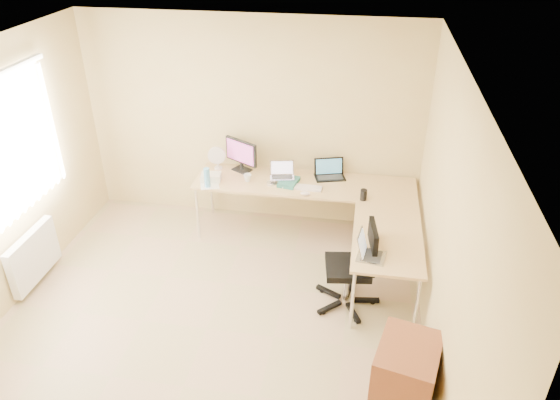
% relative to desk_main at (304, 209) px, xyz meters
% --- Properties ---
extents(floor, '(4.50, 4.50, 0.00)m').
position_rel_desk_main_xyz_m(floor, '(-0.72, -1.85, -0.36)').
color(floor, tan).
rests_on(floor, ground).
extents(ceiling, '(4.50, 4.50, 0.00)m').
position_rel_desk_main_xyz_m(ceiling, '(-0.72, -1.85, 2.24)').
color(ceiling, white).
rests_on(ceiling, ground).
extents(wall_back, '(4.50, 0.00, 4.50)m').
position_rel_desk_main_xyz_m(wall_back, '(-0.72, 0.40, 0.93)').
color(wall_back, '#CCB97E').
rests_on(wall_back, ground).
extents(wall_right, '(0.00, 4.50, 4.50)m').
position_rel_desk_main_xyz_m(wall_right, '(1.38, -1.85, 0.93)').
color(wall_right, '#CCB97E').
rests_on(wall_right, ground).
extents(desk_main, '(2.65, 0.70, 0.73)m').
position_rel_desk_main_xyz_m(desk_main, '(0.00, 0.00, 0.00)').
color(desk_main, tan).
rests_on(desk_main, ground).
extents(desk_return, '(0.70, 1.30, 0.73)m').
position_rel_desk_main_xyz_m(desk_return, '(0.98, -1.00, 0.00)').
color(desk_return, tan).
rests_on(desk_return, ground).
extents(monitor, '(0.50, 0.37, 0.41)m').
position_rel_desk_main_xyz_m(monitor, '(-0.82, 0.20, 0.57)').
color(monitor, black).
rests_on(monitor, desk_main).
extents(book_stack, '(0.25, 0.31, 0.05)m').
position_rel_desk_main_xyz_m(book_stack, '(-0.19, -0.05, 0.39)').
color(book_stack, '#236056').
rests_on(book_stack, desk_main).
extents(laptop_center, '(0.33, 0.28, 0.19)m').
position_rel_desk_main_xyz_m(laptop_center, '(-0.28, 0.00, 0.51)').
color(laptop_center, '#ADAAC1').
rests_on(laptop_center, desk_main).
extents(laptop_black, '(0.42, 0.36, 0.23)m').
position_rel_desk_main_xyz_m(laptop_black, '(0.29, 0.18, 0.48)').
color(laptop_black, black).
rests_on(laptop_black, desk_main).
extents(keyboard, '(0.46, 0.15, 0.02)m').
position_rel_desk_main_xyz_m(keyboard, '(-0.01, -0.14, 0.38)').
color(keyboard, silver).
rests_on(keyboard, desk_main).
extents(mouse, '(0.12, 0.09, 0.04)m').
position_rel_desk_main_xyz_m(mouse, '(0.04, -0.30, 0.39)').
color(mouse, beige).
rests_on(mouse, desk_main).
extents(mug, '(0.11, 0.11, 0.09)m').
position_rel_desk_main_xyz_m(mug, '(-0.69, -0.07, 0.41)').
color(mug, white).
rests_on(mug, desk_main).
extents(cd_stack, '(0.15, 0.15, 0.03)m').
position_rel_desk_main_xyz_m(cd_stack, '(-0.39, -0.10, 0.38)').
color(cd_stack, white).
rests_on(cd_stack, desk_main).
extents(water_bottle, '(0.08, 0.08, 0.25)m').
position_rel_desk_main_xyz_m(water_bottle, '(-1.12, -0.30, 0.49)').
color(water_bottle, '#57A3DA').
rests_on(water_bottle, desk_main).
extents(papers, '(0.31, 0.37, 0.01)m').
position_rel_desk_main_xyz_m(papers, '(-1.13, -0.21, 0.37)').
color(papers, white).
rests_on(papers, desk_main).
extents(white_box, '(0.26, 0.21, 0.09)m').
position_rel_desk_main_xyz_m(white_box, '(-1.13, -0.13, 0.41)').
color(white_box, silver).
rests_on(white_box, desk_main).
extents(desk_fan, '(0.26, 0.26, 0.28)m').
position_rel_desk_main_xyz_m(desk_fan, '(-1.13, 0.20, 0.51)').
color(desk_fan, silver).
rests_on(desk_fan, desk_main).
extents(black_cup, '(0.08, 0.08, 0.13)m').
position_rel_desk_main_xyz_m(black_cup, '(0.71, -0.30, 0.43)').
color(black_cup, black).
rests_on(black_cup, desk_main).
extents(laptop_return, '(0.34, 0.29, 0.21)m').
position_rel_desk_main_xyz_m(laptop_return, '(0.82, -1.39, 0.47)').
color(laptop_return, '#A4A6AF').
rests_on(laptop_return, desk_return).
extents(office_chair, '(0.65, 0.65, 0.96)m').
position_rel_desk_main_xyz_m(office_chair, '(0.60, -1.23, 0.14)').
color(office_chair, black).
rests_on(office_chair, ground).
extents(cabinet, '(0.57, 0.65, 0.77)m').
position_rel_desk_main_xyz_m(cabinet, '(1.13, -2.54, -0.01)').
color(cabinet, olive).
rests_on(cabinet, ground).
extents(radiator, '(0.09, 0.80, 0.55)m').
position_rel_desk_main_xyz_m(radiator, '(-2.75, -1.45, -0.02)').
color(radiator, white).
rests_on(radiator, ground).
extents(window, '(0.10, 1.80, 1.40)m').
position_rel_desk_main_xyz_m(window, '(-2.78, -1.45, 1.19)').
color(window, white).
rests_on(window, wall_left).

